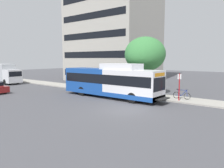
# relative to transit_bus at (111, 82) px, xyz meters

# --- Properties ---
(ground_plane) EXTENTS (120.00, 120.00, 0.00)m
(ground_plane) POSITION_rel_transit_bus_xyz_m (-3.82, 3.45, -1.70)
(ground_plane) COLOR #4C4C51
(sidewalk_curb) EXTENTS (3.00, 56.00, 0.14)m
(sidewalk_curb) POSITION_rel_transit_bus_xyz_m (3.18, 1.45, -1.63)
(sidewalk_curb) COLOR #A8A399
(sidewalk_curb) RESTS_ON ground
(transit_bus) EXTENTS (2.58, 12.25, 3.65)m
(transit_bus) POSITION_rel_transit_bus_xyz_m (0.00, 0.00, 0.00)
(transit_bus) COLOR white
(transit_bus) RESTS_ON ground
(bus_stop_sign_pole) EXTENTS (0.10, 0.36, 2.60)m
(bus_stop_sign_pole) POSITION_rel_transit_bus_xyz_m (2.24, -6.65, -0.05)
(bus_stop_sign_pole) COLOR red
(bus_stop_sign_pole) RESTS_ON sidewalk_curb
(bicycle_parked) EXTENTS (0.52, 1.76, 1.02)m
(bicycle_parked) POSITION_rel_transit_bus_xyz_m (3.17, -6.57, -1.14)
(bicycle_parked) COLOR black
(bicycle_parked) RESTS_ON sidewalk_curb
(street_tree_near_stop) EXTENTS (4.61, 4.61, 6.48)m
(street_tree_near_stop) POSITION_rel_transit_bus_xyz_m (3.82, -1.92, 2.95)
(street_tree_near_stop) COLOR #4C3823
(street_tree_near_stop) RESTS_ON sidewalk_curb
(box_truck_background) EXTENTS (2.32, 7.01, 3.25)m
(box_truck_background) POSITION_rel_transit_bus_xyz_m (-0.88, 22.32, 0.04)
(box_truck_background) COLOR silver
(box_truck_background) RESTS_ON ground
(lattice_comm_tower) EXTENTS (1.10, 1.10, 29.19)m
(lattice_comm_tower) POSITION_rel_transit_bus_xyz_m (19.04, 23.30, 8.01)
(lattice_comm_tower) COLOR #B7B7BC
(lattice_comm_tower) RESTS_ON ground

